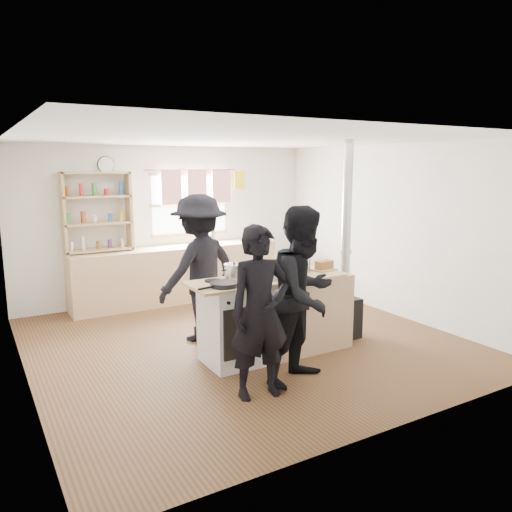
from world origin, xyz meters
name	(u,v)px	position (x,y,z in m)	size (l,w,h in m)	color
ground	(244,341)	(0.00, 0.00, -0.01)	(5.00, 5.00, 0.01)	brown
back_counter	(178,274)	(0.00, 2.22, 0.45)	(3.40, 0.55, 0.90)	tan
shelving_unit	(97,212)	(-1.20, 2.34, 1.51)	(1.00, 0.28, 1.20)	tan
thermos	(212,234)	(0.63, 2.22, 1.06)	(0.10, 0.10, 0.31)	silver
cooking_island	(277,315)	(0.14, -0.55, 0.47)	(1.97, 0.64, 0.93)	silver
skillet_greens	(224,284)	(-0.61, -0.69, 0.96)	(0.34, 0.34, 0.05)	black
roast_tray	(277,275)	(0.09, -0.62, 0.97)	(0.38, 0.29, 0.06)	silver
stockpot_stove	(234,271)	(-0.35, -0.41, 1.02)	(0.24, 0.24, 0.19)	silver
stockpot_counter	(298,263)	(0.50, -0.45, 1.03)	(0.31, 0.31, 0.23)	#BCBCBF
bread_board	(324,266)	(0.81, -0.56, 0.98)	(0.31, 0.24, 0.12)	tan
flue_heater	(344,288)	(1.20, -0.50, 0.65)	(0.35, 0.35, 2.50)	black
person_near_left	(260,312)	(-0.59, -1.39, 0.83)	(0.60, 0.40, 1.66)	black
person_near_right	(304,295)	(-0.03, -1.31, 0.90)	(0.88, 0.68, 1.80)	black
person_far	(199,268)	(-0.43, 0.37, 0.92)	(1.19, 0.69, 1.85)	black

